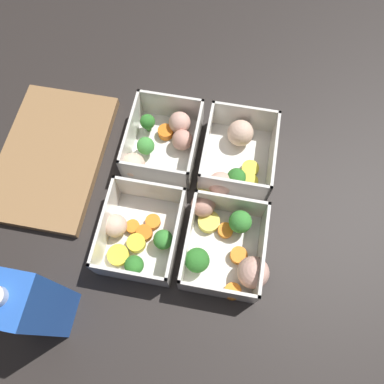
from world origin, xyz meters
name	(u,v)px	position (x,y,z in m)	size (l,w,h in m)	color
ground_plane	(192,197)	(0.00, 0.00, 0.00)	(4.00, 4.00, 0.00)	#282321
container_near_left	(226,246)	(-0.08, -0.07, 0.03)	(0.17, 0.15, 0.07)	silver
container_near_right	(236,157)	(0.08, -0.06, 0.02)	(0.17, 0.13, 0.07)	silver
container_far_left	(138,236)	(-0.09, 0.07, 0.02)	(0.15, 0.13, 0.07)	silver
container_far_right	(162,142)	(0.09, 0.07, 0.02)	(0.16, 0.13, 0.07)	silver
juice_carton	(31,305)	(-0.23, 0.18, 0.10)	(0.07, 0.07, 0.20)	blue
cutting_board	(52,156)	(0.03, 0.27, 0.01)	(0.28, 0.18, 0.02)	olive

